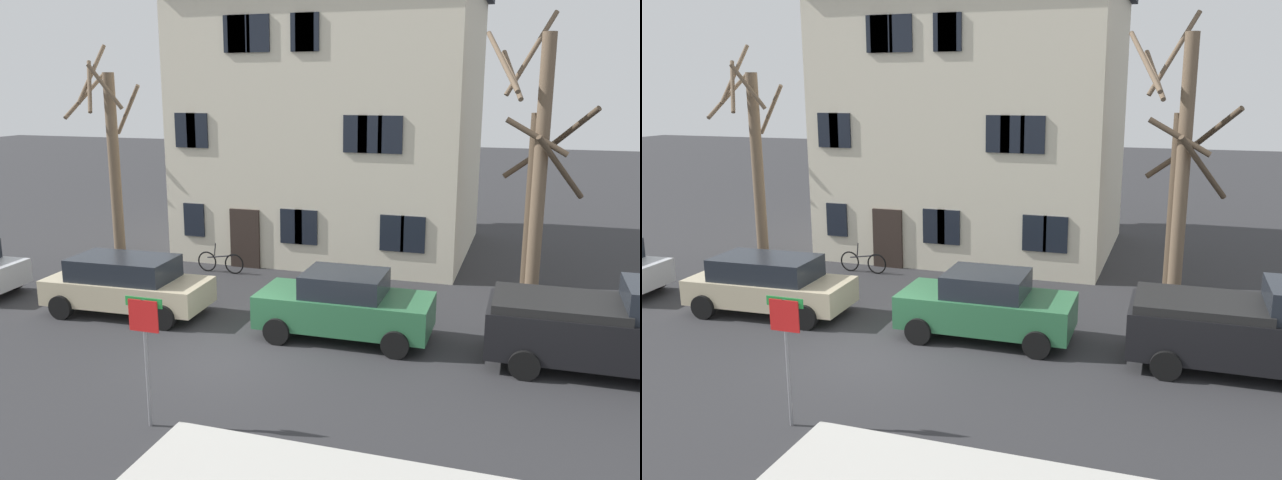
% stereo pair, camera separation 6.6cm
% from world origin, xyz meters
% --- Properties ---
extents(ground_plane, '(120.00, 120.00, 0.00)m').
position_xyz_m(ground_plane, '(0.00, 0.00, 0.00)').
color(ground_plane, '#2D2D30').
extents(building_main, '(10.89, 8.79, 11.78)m').
position_xyz_m(building_main, '(-0.94, 11.75, 5.99)').
color(building_main, beige).
rests_on(building_main, ground_plane).
extents(tree_bare_near, '(2.33, 2.33, 7.84)m').
position_xyz_m(tree_bare_near, '(-8.56, 7.88, 3.89)').
color(tree_bare_near, brown).
rests_on(tree_bare_near, ground_plane).
extents(tree_bare_mid, '(2.75, 3.16, 5.76)m').
position_xyz_m(tree_bare_mid, '(6.65, 7.75, 3.05)').
color(tree_bare_mid, '#4C3D2D').
rests_on(tree_bare_mid, ground_plane).
extents(tree_bare_far, '(2.06, 2.99, 8.48)m').
position_xyz_m(tree_bare_far, '(6.59, 7.08, 4.26)').
color(tree_bare_far, brown).
rests_on(tree_bare_far, ground_plane).
extents(car_beige_wagon, '(4.67, 2.21, 1.65)m').
position_xyz_m(car_beige_wagon, '(-4.16, 1.97, 0.86)').
color(car_beige_wagon, '#C6B793').
rests_on(car_beige_wagon, ground_plane).
extents(car_green_sedan, '(4.42, 2.13, 1.74)m').
position_xyz_m(car_green_sedan, '(2.19, 2.06, 0.87)').
color(car_green_sedan, '#2D6B42').
rests_on(car_green_sedan, ground_plane).
extents(pickup_truck_black, '(5.57, 2.32, 2.11)m').
position_xyz_m(pickup_truck_black, '(8.57, 1.92, 1.02)').
color(pickup_truck_black, black).
rests_on(pickup_truck_black, ground_plane).
extents(street_sign_pole, '(0.76, 0.07, 2.54)m').
position_xyz_m(street_sign_pole, '(-0.05, -3.47, 1.79)').
color(street_sign_pole, slate).
rests_on(street_sign_pole, ground_plane).
extents(bicycle_leaning, '(1.75, 0.08, 1.03)m').
position_xyz_m(bicycle_leaning, '(-3.58, 6.64, 0.37)').
color(bicycle_leaning, black).
rests_on(bicycle_leaning, ground_plane).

